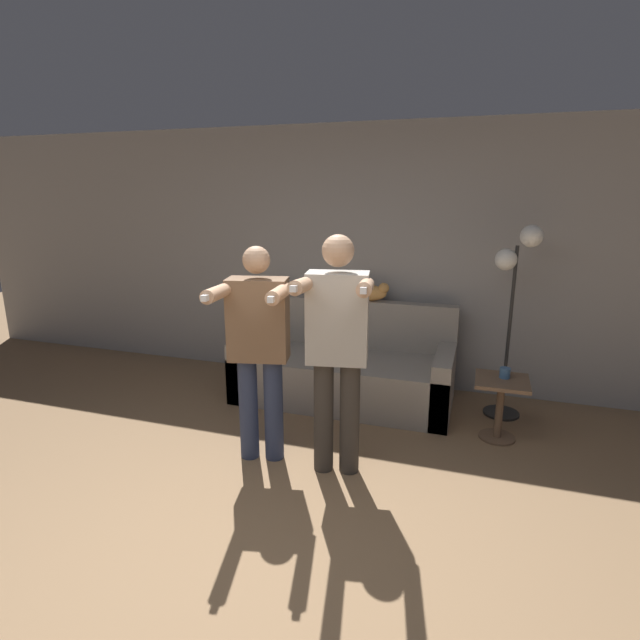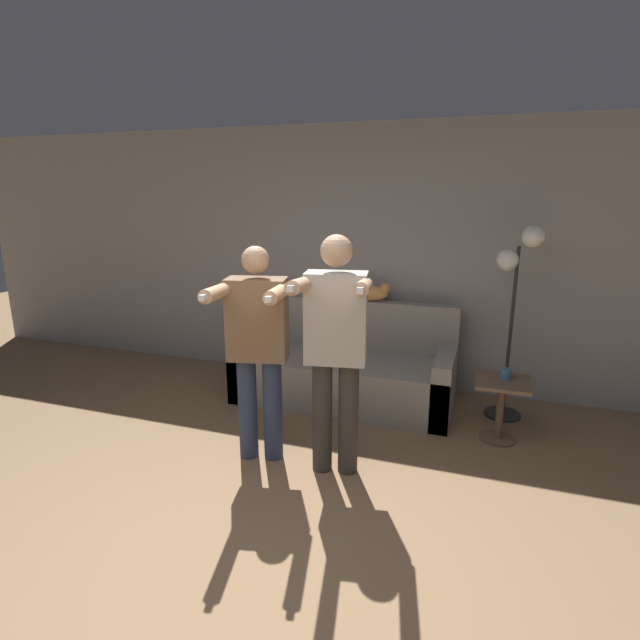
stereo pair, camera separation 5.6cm
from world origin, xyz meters
The scene contains 9 objects.
ground_plane centered at (0.00, 0.00, 0.00)m, with size 16.00×16.00×0.00m, color #846647.
wall_back centered at (0.00, 3.07, 1.30)m, with size 10.00×0.05×2.60m.
couch centered at (-0.09, 2.49, 0.29)m, with size 2.03×0.89×0.91m.
person_left centered at (-0.38, 1.21, 0.92)m, with size 0.59×0.75×1.59m.
person_right centered at (0.20, 1.21, 0.97)m, with size 0.56×0.73×1.69m.
cat centered at (0.05, 2.82, 1.00)m, with size 0.53×0.13×0.19m.
floor_lamp centered at (1.37, 2.59, 1.24)m, with size 0.36×0.31×1.69m.
side_table centered at (1.32, 2.10, 0.36)m, with size 0.41×0.41×0.51m.
cup centered at (1.33, 2.14, 0.55)m, with size 0.08×0.08×0.08m.
Camera 1 is at (1.09, -1.87, 1.96)m, focal length 28.00 mm.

